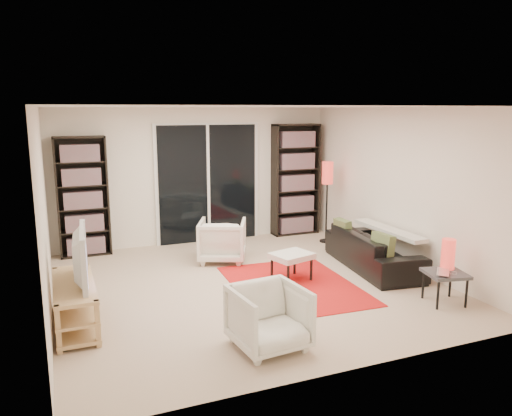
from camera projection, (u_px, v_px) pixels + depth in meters
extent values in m
plane|color=beige|center=(247.00, 284.00, 6.86)|extent=(5.00, 5.00, 0.00)
cube|color=white|center=(196.00, 176.00, 8.90)|extent=(5.00, 0.02, 2.40)
cube|color=white|center=(351.00, 245.00, 4.36)|extent=(5.00, 0.02, 2.40)
cube|color=white|center=(44.00, 213.00, 5.70)|extent=(0.02, 5.00, 2.40)
cube|color=white|center=(401.00, 188.00, 7.56)|extent=(0.02, 5.00, 2.40)
cube|color=white|center=(247.00, 107.00, 6.40)|extent=(5.00, 5.00, 0.02)
cube|color=white|center=(208.00, 184.00, 8.97)|extent=(1.92, 0.06, 2.16)
cube|color=black|center=(208.00, 184.00, 8.94)|extent=(1.80, 0.02, 2.10)
cube|color=white|center=(208.00, 184.00, 8.93)|extent=(0.05, 0.02, 2.10)
cube|color=black|center=(83.00, 197.00, 8.07)|extent=(0.80, 0.30, 1.95)
cube|color=#A61E2C|center=(83.00, 197.00, 8.05)|extent=(0.70, 0.22, 1.85)
cube|color=black|center=(295.00, 180.00, 9.49)|extent=(0.90, 0.30, 2.10)
cube|color=#A61E2C|center=(296.00, 180.00, 9.47)|extent=(0.80, 0.22, 2.00)
cube|color=#E5B279|center=(74.00, 284.00, 5.47)|extent=(0.43, 1.34, 0.04)
cube|color=#E5B279|center=(75.00, 304.00, 5.52)|extent=(0.43, 1.34, 0.03)
cube|color=#E5B279|center=(76.00, 320.00, 5.55)|extent=(0.43, 1.34, 0.04)
cube|color=#E5B279|center=(58.00, 330.00, 4.88)|extent=(0.05, 0.05, 0.50)
cube|color=#E5B279|center=(56.00, 288.00, 6.02)|extent=(0.05, 0.05, 0.50)
cube|color=#E5B279|center=(98.00, 324.00, 5.01)|extent=(0.05, 0.05, 0.50)
cube|color=#E5B279|center=(88.00, 284.00, 6.16)|extent=(0.05, 0.05, 0.50)
imported|color=black|center=(73.00, 256.00, 5.42)|extent=(0.20, 1.04, 0.60)
cube|color=red|center=(293.00, 285.00, 6.82)|extent=(1.70, 2.23, 0.01)
imported|color=black|center=(373.00, 250.00, 7.54)|extent=(1.00, 2.01, 0.56)
imported|color=white|center=(222.00, 240.00, 7.88)|extent=(0.95, 0.96, 0.67)
imported|color=white|center=(269.00, 318.00, 4.98)|extent=(0.75, 0.77, 0.64)
cube|color=white|center=(292.00, 256.00, 6.95)|extent=(0.63, 0.56, 0.08)
cylinder|color=black|center=(288.00, 276.00, 6.72)|extent=(0.04, 0.04, 0.32)
cylinder|color=black|center=(272.00, 269.00, 7.00)|extent=(0.04, 0.04, 0.32)
cylinder|color=black|center=(311.00, 270.00, 6.98)|extent=(0.04, 0.04, 0.32)
cylinder|color=black|center=(295.00, 264.00, 7.25)|extent=(0.04, 0.04, 0.32)
cube|color=#424347|center=(445.00, 274.00, 6.14)|extent=(0.56, 0.56, 0.04)
cylinder|color=black|center=(438.00, 294.00, 5.97)|extent=(0.03, 0.03, 0.38)
cylinder|color=black|center=(423.00, 284.00, 6.33)|extent=(0.03, 0.03, 0.38)
cylinder|color=black|center=(466.00, 293.00, 6.03)|extent=(0.03, 0.03, 0.38)
cylinder|color=black|center=(450.00, 282.00, 6.38)|extent=(0.03, 0.03, 0.38)
imported|color=silver|center=(448.00, 273.00, 6.06)|extent=(0.40, 0.41, 0.03)
cylinder|color=red|center=(448.00, 254.00, 6.23)|extent=(0.17, 0.17, 0.38)
cylinder|color=black|center=(326.00, 241.00, 9.07)|extent=(0.22, 0.22, 0.03)
cylinder|color=black|center=(326.00, 212.00, 8.97)|extent=(0.03, 0.03, 1.10)
cylinder|color=red|center=(328.00, 173.00, 8.83)|extent=(0.20, 0.20, 0.40)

